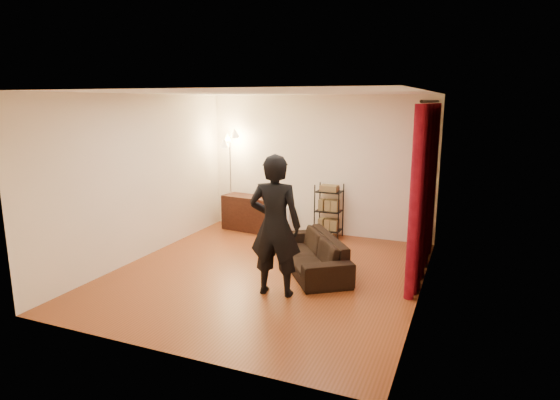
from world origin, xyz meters
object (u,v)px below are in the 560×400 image
at_px(media_cabinet, 252,213).
at_px(storage_boxes, 286,219).
at_px(floor_lamp, 231,180).
at_px(sofa, 311,253).
at_px(wire_shelf, 329,211).
at_px(person, 275,226).

xyz_separation_m(media_cabinet, storage_boxes, (0.70, 0.14, -0.08)).
distance_m(media_cabinet, storage_boxes, 0.71).
distance_m(media_cabinet, floor_lamp, 0.82).
bearing_deg(storage_boxes, sofa, -57.81).
bearing_deg(floor_lamp, sofa, -36.95).
bearing_deg(wire_shelf, floor_lamp, -170.90).
relative_size(sofa, floor_lamp, 0.95).
distance_m(sofa, storage_boxes, 2.17).
bearing_deg(person, wire_shelf, -95.58).
bearing_deg(sofa, floor_lamp, -162.02).
bearing_deg(media_cabinet, sofa, -35.38).
distance_m(media_cabinet, wire_shelf, 1.59).
xyz_separation_m(sofa, storage_boxes, (-1.15, 1.83, -0.01)).
relative_size(media_cabinet, wire_shelf, 1.16).
relative_size(person, media_cabinet, 1.59).
bearing_deg(person, storage_boxes, -78.90).
relative_size(media_cabinet, storage_boxes, 2.26).
distance_m(person, media_cabinet, 3.30).
distance_m(sofa, media_cabinet, 2.51).
relative_size(sofa, storage_boxes, 3.51).
relative_size(sofa, media_cabinet, 1.55).
bearing_deg(storage_boxes, media_cabinet, -168.97).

